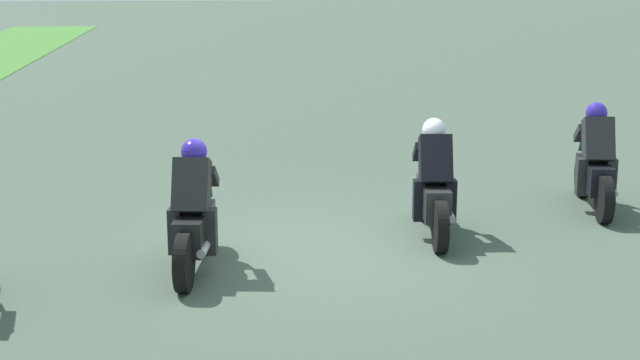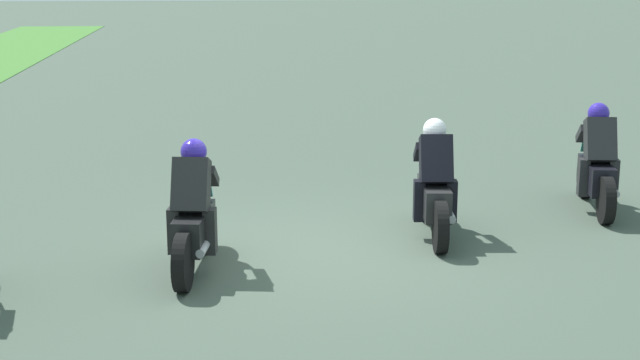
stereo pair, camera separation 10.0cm
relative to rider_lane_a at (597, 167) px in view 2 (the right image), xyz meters
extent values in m
plane|color=#404E41|center=(-1.58, 4.01, -0.62)|extent=(120.00, 120.00, 0.00)
cylinder|color=black|center=(0.70, -0.10, -0.30)|extent=(0.65, 0.24, 0.64)
cylinder|color=black|center=(-0.69, 0.11, -0.30)|extent=(0.65, 0.24, 0.64)
cube|color=black|center=(0.00, 0.00, -0.12)|extent=(1.14, 0.48, 0.40)
ellipsoid|color=black|center=(0.10, -0.01, 0.18)|extent=(0.52, 0.37, 0.24)
cube|color=red|center=(-0.50, 0.08, -0.10)|extent=(0.08, 0.17, 0.08)
cylinder|color=#A5A5AD|center=(-0.37, -0.10, -0.25)|extent=(0.43, 0.16, 0.10)
cube|color=#242426|center=(-0.10, 0.02, 0.40)|extent=(0.54, 0.47, 0.66)
sphere|color=#3120A1|center=(0.12, -0.02, 0.74)|extent=(0.34, 0.34, 0.30)
cube|color=#34806E|center=(0.50, -0.07, 0.22)|extent=(0.19, 0.28, 0.23)
cube|color=#242426|center=(-0.08, 0.22, -0.12)|extent=(0.20, 0.17, 0.52)
cube|color=#242426|center=(-0.15, -0.18, -0.12)|extent=(0.20, 0.17, 0.52)
cube|color=#242426|center=(0.31, 0.14, 0.42)|extent=(0.40, 0.16, 0.31)
cube|color=#242426|center=(0.25, -0.22, 0.42)|extent=(0.40, 0.16, 0.31)
cylinder|color=black|center=(-0.36, 2.46, -0.30)|extent=(0.65, 0.19, 0.64)
cylinder|color=black|center=(-1.76, 2.56, -0.30)|extent=(0.65, 0.19, 0.64)
cube|color=#272728|center=(-1.06, 2.51, -0.12)|extent=(1.12, 0.40, 0.40)
ellipsoid|color=#272728|center=(-0.96, 2.50, 0.18)|extent=(0.50, 0.34, 0.24)
cube|color=red|center=(-1.57, 2.55, -0.10)|extent=(0.07, 0.16, 0.08)
cylinder|color=#A5A5AD|center=(-1.42, 2.38, -0.25)|extent=(0.43, 0.13, 0.10)
cube|color=black|center=(-1.16, 2.52, 0.40)|extent=(0.51, 0.44, 0.66)
sphere|color=silver|center=(-0.94, 2.50, 0.74)|extent=(0.32, 0.32, 0.30)
cube|color=#36607C|center=(-0.56, 2.47, 0.22)|extent=(0.17, 0.27, 0.23)
cube|color=black|center=(-1.16, 2.72, -0.12)|extent=(0.19, 0.15, 0.52)
cube|color=black|center=(-1.19, 2.32, -0.12)|extent=(0.19, 0.15, 0.52)
cube|color=black|center=(-0.77, 2.67, 0.42)|extent=(0.39, 0.13, 0.31)
cube|color=black|center=(-0.79, 2.31, 0.42)|extent=(0.39, 0.13, 0.31)
cylinder|color=black|center=(-1.48, 5.40, -0.30)|extent=(0.65, 0.22, 0.64)
cylinder|color=black|center=(-2.86, 5.58, -0.30)|extent=(0.65, 0.22, 0.64)
cube|color=black|center=(-2.17, 5.49, -0.12)|extent=(1.13, 0.46, 0.40)
ellipsoid|color=black|center=(-2.07, 5.48, 0.18)|extent=(0.51, 0.36, 0.24)
cube|color=red|center=(-2.68, 5.55, -0.10)|extent=(0.08, 0.17, 0.08)
cylinder|color=#A5A5AD|center=(-2.54, 5.37, -0.25)|extent=(0.43, 0.15, 0.10)
cube|color=black|center=(-2.27, 5.50, 0.40)|extent=(0.53, 0.46, 0.66)
sphere|color=#3120A1|center=(-2.05, 5.47, 0.74)|extent=(0.34, 0.34, 0.30)
cube|color=teal|center=(-1.67, 5.42, 0.22)|extent=(0.19, 0.28, 0.23)
cube|color=black|center=(-2.26, 5.70, -0.12)|extent=(0.20, 0.16, 0.52)
cube|color=black|center=(-2.31, 5.31, -0.12)|extent=(0.20, 0.16, 0.52)
cube|color=black|center=(-1.87, 5.63, 0.42)|extent=(0.39, 0.15, 0.31)
cube|color=black|center=(-1.92, 5.27, 0.42)|extent=(0.39, 0.15, 0.31)
camera|label=1|loc=(-12.64, 4.97, 2.94)|focal=53.60mm
camera|label=2|loc=(-12.65, 4.87, 2.94)|focal=53.60mm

